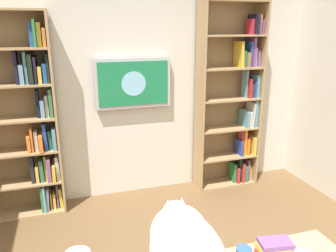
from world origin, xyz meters
name	(u,v)px	position (x,y,z in m)	size (l,w,h in m)	color
wall_back	(128,81)	(0.00, -2.23, 1.35)	(4.52, 0.06, 2.70)	silver
bookshelf_left	(234,102)	(-1.27, -2.06, 1.06)	(0.77, 0.28, 2.22)	tan
bookshelf_right	(26,121)	(1.09, -2.06, 1.02)	(0.80, 0.28, 2.10)	tan
wall_mounted_tv	(133,83)	(-0.05, -2.15, 1.34)	(0.85, 0.07, 0.55)	#B7B7BC
cat	(185,251)	(0.22, 0.27, 0.98)	(0.33, 0.65, 0.39)	white
desk_book_stack	(274,247)	(-0.31, 0.19, 0.82)	(0.19, 0.13, 0.08)	#B7332D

